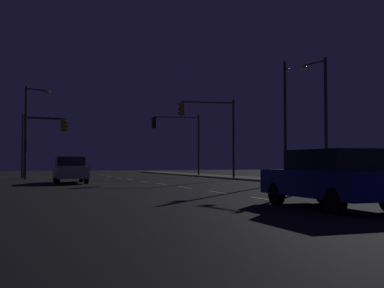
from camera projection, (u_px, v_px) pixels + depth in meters
The scene contains 13 objects.
ground_plane at pixel (212, 192), 20.27m from camera, with size 112.00×112.00×0.00m, color black.
sidewalk_right at pixel (368, 187), 23.06m from camera, with size 2.72×77.00×0.14m, color gray.
lane_markings_center at pixel (185, 188), 23.55m from camera, with size 0.14×50.00×0.01m.
lane_edge_line at pixel (284, 184), 27.19m from camera, with size 0.14×53.00×0.01m.
car at pixel (330, 178), 12.90m from camera, with size 1.90×4.43×1.57m.
car_oncoming at pixel (70, 169), 29.08m from camera, with size 1.94×4.45×1.57m.
traffic_light_mid_right at pixel (210, 122), 34.68m from camera, with size 4.11×0.81×5.66m.
traffic_light_near_left at pixel (44, 134), 38.80m from camera, with size 3.54×0.52×5.02m.
traffic_light_far_right at pixel (178, 132), 41.97m from camera, with size 4.23×0.79×5.27m.
traffic_light_far_left at pixel (42, 133), 38.17m from camera, with size 3.39×0.66×5.03m.
street_lamp_far_end at pixel (321, 107), 26.97m from camera, with size 0.68×1.97×6.90m.
street_lamp_median at pixel (30, 123), 35.26m from camera, with size 1.86×1.10×6.77m.
street_lamp_corner at pixel (285, 109), 29.17m from camera, with size 1.18×1.45×7.16m.
Camera 1 is at (-7.83, -1.28, 1.22)m, focal length 45.23 mm.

